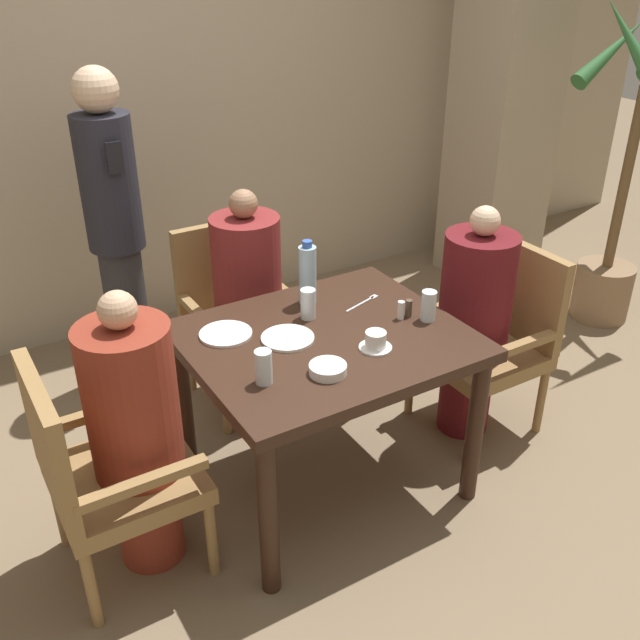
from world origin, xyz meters
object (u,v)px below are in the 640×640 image
Objects in this scene: glass_tall_far at (308,304)px; water_bottle at (307,274)px; chair_left_side at (101,469)px; plate_main_right at (226,334)px; diner_in_right_chair at (473,322)px; plate_main_left at (288,338)px; standing_host at (115,225)px; bowl_small at (328,369)px; diner_in_left_chair at (136,432)px; chair_right_side at (494,334)px; glass_tall_near at (263,367)px; potted_palm at (619,211)px; glass_tall_mid at (429,306)px; chair_far_side at (237,310)px; teacup_with_saucer at (376,341)px; diner_in_far_chair at (249,302)px.

water_bottle is at bearing 60.32° from glass_tall_far.
chair_left_side is 0.68m from plate_main_right.
plate_main_left is at bearing 176.65° from diner_in_right_chair.
standing_host reaches higher than bowl_small.
chair_left_side is 0.78× the size of diner_in_left_chair.
glass_tall_near is (-1.27, -0.16, 0.32)m from chair_right_side.
potted_palm is at bearing 6.42° from glass_tall_far.
standing_host is at bearing 74.46° from diner_in_left_chair.
diner_in_left_chair reaches higher than glass_tall_mid.
chair_far_side reaches higher than teacup_with_saucer.
bowl_small is 1.08× the size of glass_tall_mid.
plate_main_right is 1.63× the size of teacup_with_saucer.
chair_left_side is at bearing -137.67° from chair_far_side.
chair_left_side is 1.11m from water_bottle.
chair_right_side is at bearing 11.31° from glass_tall_mid.
diner_in_left_chair is 4.00× the size of water_bottle.
chair_far_side is 1.11m from bowl_small.
diner_in_far_chair is at bearing 77.68° from plate_main_left.
standing_host is 1.52m from teacup_with_saucer.
bowl_small is at bearing -98.26° from diner_in_far_chair.
glass_tall_near is 0.50m from glass_tall_far.
potted_palm reaches higher than glass_tall_far.
plate_main_left is at bearing -134.22° from water_bottle.
standing_host is at bearing 118.20° from water_bottle.
potted_palm is 2.68m from glass_tall_near.
chair_left_side is at bearing -160.57° from plate_main_right.
diner_in_left_chair is 3.06m from potted_palm.
chair_left_side is 6.45× the size of bowl_small.
standing_host reaches higher than teacup_with_saucer.
diner_in_left_chair is 8.88× the size of glass_tall_near.
chair_right_side is (1.69, -0.00, -0.10)m from diner_in_left_chair.
chair_far_side is 0.84m from plate_main_left.
diner_in_far_chair is 1.01× the size of diner_in_right_chair.
chair_far_side is 6.94× the size of glass_tall_mid.
glass_tall_near is at bearing -134.43° from plate_main_left.
chair_left_side is at bearing -172.49° from potted_palm.
diner_in_right_chair is (1.69, 0.00, 0.10)m from chair_left_side.
glass_tall_far is (0.37, 0.33, 0.00)m from glass_tall_near.
plate_main_left is 0.28m from bowl_small.
standing_host is 5.73× the size of water_bottle.
diner_in_right_chair reaches higher than teacup_with_saucer.
water_bottle is (0.22, 0.23, 0.12)m from plate_main_left.
diner_in_right_chair is 0.43m from glass_tall_mid.
diner_in_far_chair is 0.96m from glass_tall_near.
diner_in_left_chair is 8.25× the size of bowl_small.
diner_in_far_chair is 0.70× the size of standing_host.
plate_main_left is (0.29, -1.19, -0.13)m from standing_host.
diner_in_far_chair reaches higher than diner_in_left_chair.
glass_tall_near is (-1.13, -0.16, 0.22)m from diner_in_right_chair.
potted_palm reaches higher than plate_main_right.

